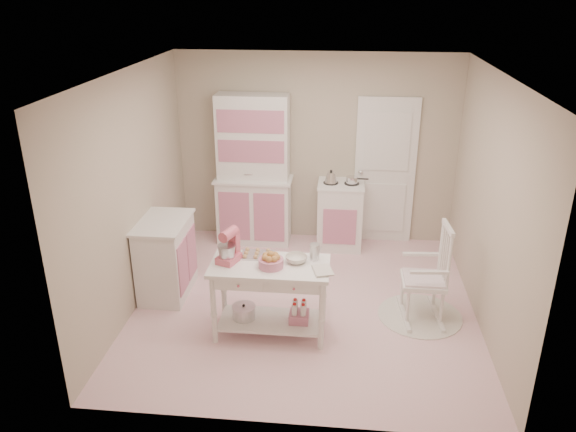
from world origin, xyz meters
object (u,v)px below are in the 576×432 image
at_px(base_cabinet, 166,257).
at_px(rocking_chair, 424,272).
at_px(bread_basket, 271,263).
at_px(work_table, 270,299).
at_px(stove, 340,215).
at_px(stand_mixer, 228,246).
at_px(hutch, 253,171).

bearing_deg(base_cabinet, rocking_chair, -4.45).
height_order(base_cabinet, bread_basket, base_cabinet).
bearing_deg(work_table, stove, 72.82).
bearing_deg(stand_mixer, base_cabinet, 163.86).
bearing_deg(bread_basket, stand_mixer, 170.96).
distance_m(hutch, stove, 1.33).
relative_size(work_table, stand_mixer, 3.53).
bearing_deg(rocking_chair, stand_mixer, -172.31).
relative_size(hutch, base_cabinet, 2.26).
bearing_deg(base_cabinet, hutch, 62.99).
height_order(rocking_chair, work_table, rocking_chair).
distance_m(rocking_chair, bread_basket, 1.69).
distance_m(work_table, stand_mixer, 0.71).
relative_size(stove, work_table, 0.77).
distance_m(stove, rocking_chair, 1.96).
xyz_separation_m(base_cabinet, rocking_chair, (2.92, -0.23, 0.09)).
xyz_separation_m(stove, base_cabinet, (-1.99, -1.50, 0.00)).
bearing_deg(work_table, bread_basket, -68.20).
distance_m(base_cabinet, bread_basket, 1.57).
relative_size(rocking_chair, bread_basket, 4.40).
height_order(stove, rocking_chair, rocking_chair).
bearing_deg(stove, bread_basket, -106.35).
xyz_separation_m(hutch, stove, (1.20, -0.05, -0.58)).
bearing_deg(stand_mixer, work_table, 18.15).
bearing_deg(work_table, hutch, 103.05).
height_order(hutch, bread_basket, hutch).
bearing_deg(bread_basket, rocking_chair, 18.07).
height_order(work_table, bread_basket, bread_basket).
relative_size(stove, bread_basket, 3.68).
height_order(base_cabinet, work_table, base_cabinet).
bearing_deg(rocking_chair, stove, 113.33).
relative_size(hutch, stand_mixer, 6.12).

